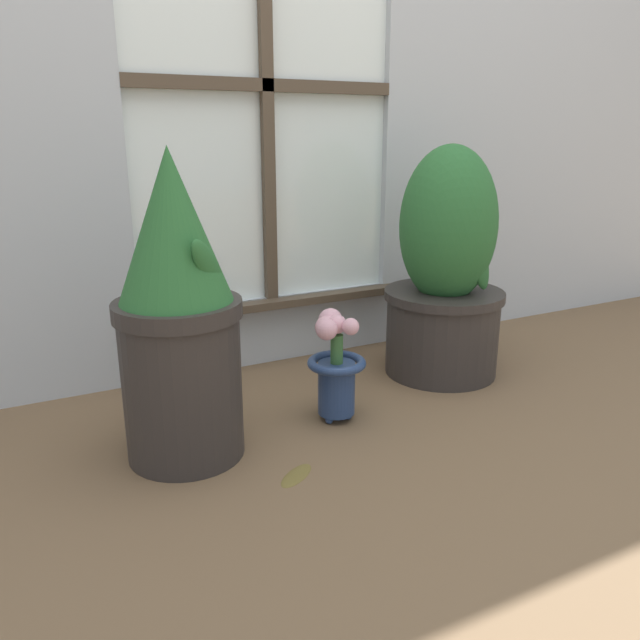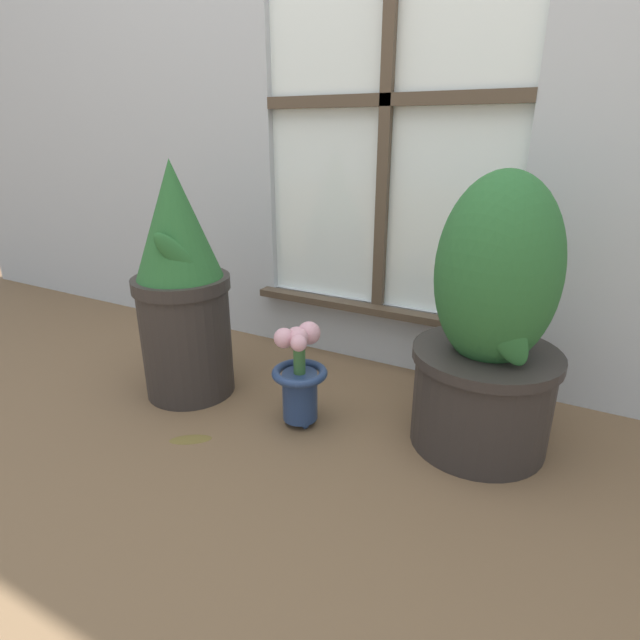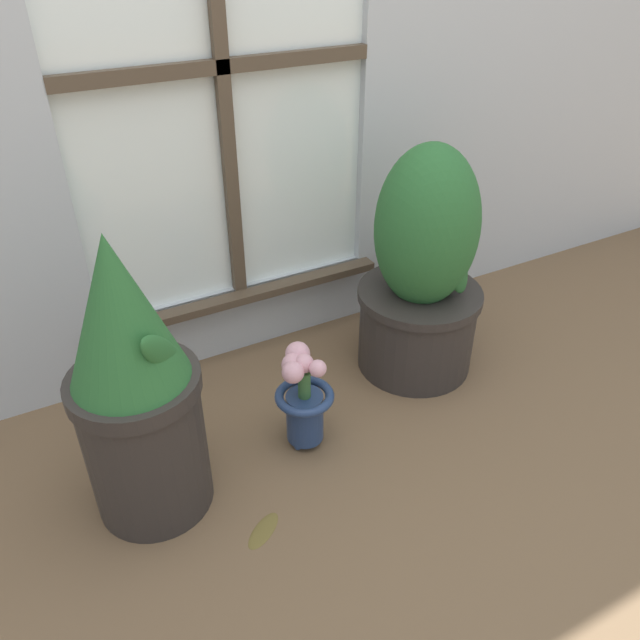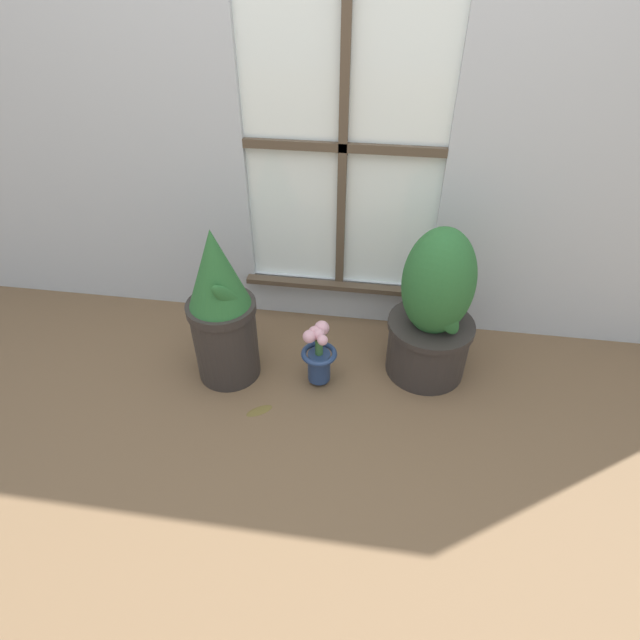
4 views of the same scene
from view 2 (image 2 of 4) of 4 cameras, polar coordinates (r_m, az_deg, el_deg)
The scene contains 5 objects.
ground_plane at distance 1.26m, azimuth -6.19°, elevation -16.35°, with size 10.00×10.00×0.00m, color brown.
potted_plant_left at distance 1.50m, azimuth -15.53°, elevation 3.56°, with size 0.28×0.28×0.69m.
potted_plant_right at distance 1.26m, azimuth 18.81°, elevation -1.36°, with size 0.36×0.36×0.69m.
flower_vase at distance 1.34m, azimuth -2.36°, elevation -6.08°, with size 0.15×0.15×0.29m.
fallen_leaf at distance 1.38m, azimuth -14.66°, elevation -13.01°, with size 0.12×0.10×0.01m.
Camera 2 is at (0.59, -0.82, 0.76)m, focal length 28.00 mm.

